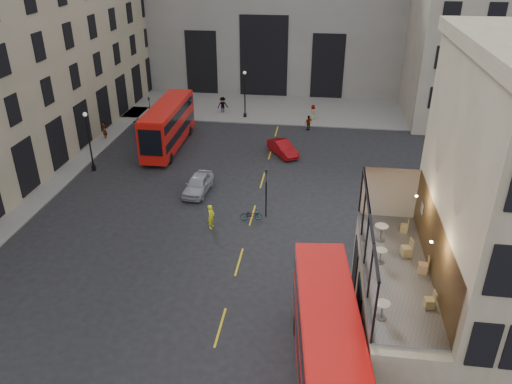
# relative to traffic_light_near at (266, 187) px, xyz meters

# --- Properties ---
(ground) EXTENTS (140.00, 140.00, 0.00)m
(ground) POSITION_rel_traffic_light_near_xyz_m (1.00, -12.00, -2.42)
(ground) COLOR black
(ground) RESTS_ON ground
(host_building_main) EXTENTS (7.26, 11.40, 15.10)m
(host_building_main) POSITION_rel_traffic_light_near_xyz_m (10.95, -12.00, 5.36)
(host_building_main) COLOR tan
(host_building_main) RESTS_ON ground
(host_frontage) EXTENTS (3.00, 11.00, 4.50)m
(host_frontage) POSITION_rel_traffic_light_near_xyz_m (7.50, -12.00, -0.17)
(host_frontage) COLOR tan
(host_frontage) RESTS_ON ground
(cafe_floor) EXTENTS (3.00, 10.00, 0.10)m
(cafe_floor) POSITION_rel_traffic_light_near_xyz_m (7.50, -12.00, 2.12)
(cafe_floor) COLOR slate
(cafe_floor) RESTS_ON host_frontage
(gateway) EXTENTS (35.00, 10.60, 18.00)m
(gateway) POSITION_rel_traffic_light_near_xyz_m (-4.00, 35.99, 6.96)
(gateway) COLOR gray
(gateway) RESTS_ON ground
(building_right) EXTENTS (16.60, 18.60, 20.00)m
(building_right) POSITION_rel_traffic_light_near_xyz_m (21.00, 27.97, 7.97)
(building_right) COLOR #ADA28B
(building_right) RESTS_ON ground
(pavement_far) EXTENTS (40.00, 12.00, 0.12)m
(pavement_far) POSITION_rel_traffic_light_near_xyz_m (-5.00, 26.00, -2.36)
(pavement_far) COLOR slate
(pavement_far) RESTS_ON ground
(pavement_left) EXTENTS (8.00, 48.00, 0.12)m
(pavement_left) POSITION_rel_traffic_light_near_xyz_m (-21.00, -0.00, -2.36)
(pavement_left) COLOR slate
(pavement_left) RESTS_ON ground
(traffic_light_near) EXTENTS (0.16, 0.20, 3.80)m
(traffic_light_near) POSITION_rel_traffic_light_near_xyz_m (0.00, 0.00, 0.00)
(traffic_light_near) COLOR black
(traffic_light_near) RESTS_ON ground
(traffic_light_far) EXTENTS (0.16, 0.20, 3.80)m
(traffic_light_far) POSITION_rel_traffic_light_near_xyz_m (-14.00, 16.00, 0.00)
(traffic_light_far) COLOR black
(traffic_light_far) RESTS_ON ground
(street_lamp_a) EXTENTS (0.36, 0.36, 5.33)m
(street_lamp_a) POSITION_rel_traffic_light_near_xyz_m (-16.00, 6.00, -0.03)
(street_lamp_a) COLOR black
(street_lamp_a) RESTS_ON ground
(street_lamp_b) EXTENTS (0.36, 0.36, 5.33)m
(street_lamp_b) POSITION_rel_traffic_light_near_xyz_m (-5.00, 22.00, -0.03)
(street_lamp_b) COLOR black
(street_lamp_b) RESTS_ON ground
(bus_near) EXTENTS (3.66, 11.19, 4.38)m
(bus_near) POSITION_rel_traffic_light_near_xyz_m (4.50, -15.29, 0.04)
(bus_near) COLOR red
(bus_near) RESTS_ON ground
(bus_far) EXTENTS (2.64, 10.87, 4.32)m
(bus_far) POSITION_rel_traffic_light_near_xyz_m (-10.92, 12.20, 0.00)
(bus_far) COLOR red
(bus_far) RESTS_ON ground
(car_a) EXTENTS (1.97, 4.34, 1.44)m
(car_a) POSITION_rel_traffic_light_near_xyz_m (-5.86, 3.14, -1.70)
(car_a) COLOR #A0A1A8
(car_a) RESTS_ON ground
(car_b) EXTENTS (3.37, 4.13, 1.32)m
(car_b) POSITION_rel_traffic_light_near_xyz_m (0.18, 11.81, -1.76)
(car_b) COLOR #93090D
(car_b) RESTS_ON ground
(car_c) EXTENTS (2.18, 4.70, 1.33)m
(car_c) POSITION_rel_traffic_light_near_xyz_m (-14.79, 17.73, -1.76)
(car_c) COLOR black
(car_c) RESTS_ON ground
(bicycle) EXTENTS (1.63, 0.78, 0.82)m
(bicycle) POSITION_rel_traffic_light_near_xyz_m (-0.99, -0.65, -2.01)
(bicycle) COLOR gray
(bicycle) RESTS_ON ground
(cyclist) EXTENTS (0.55, 0.72, 1.79)m
(cyclist) POSITION_rel_traffic_light_near_xyz_m (-3.63, -2.09, -1.53)
(cyclist) COLOR #FCFF1A
(cyclist) RESTS_ON ground
(pedestrian_a) EXTENTS (0.88, 0.75, 1.58)m
(pedestrian_a) POSITION_rel_traffic_light_near_xyz_m (-11.94, 21.98, -1.64)
(pedestrian_a) COLOR gray
(pedestrian_a) RESTS_ON ground
(pedestrian_b) EXTENTS (1.44, 1.13, 1.95)m
(pedestrian_b) POSITION_rel_traffic_light_near_xyz_m (-7.79, 23.20, -1.45)
(pedestrian_b) COLOR gray
(pedestrian_b) RESTS_ON ground
(pedestrian_c) EXTENTS (0.97, 0.91, 1.61)m
(pedestrian_c) POSITION_rel_traffic_light_near_xyz_m (2.31, 18.89, -1.62)
(pedestrian_c) COLOR gray
(pedestrian_c) RESTS_ON ground
(pedestrian_d) EXTENTS (0.85, 0.99, 1.71)m
(pedestrian_d) POSITION_rel_traffic_light_near_xyz_m (2.64, 22.38, -1.57)
(pedestrian_d) COLOR gray
(pedestrian_d) RESTS_ON ground
(pedestrian_e) EXTENTS (0.61, 0.79, 1.91)m
(pedestrian_e) POSITION_rel_traffic_light_near_xyz_m (-18.00, 13.31, -1.47)
(pedestrian_e) COLOR gray
(pedestrian_e) RESTS_ON ground
(cafe_table_near) EXTENTS (0.60, 0.60, 0.75)m
(cafe_table_near) POSITION_rel_traffic_light_near_xyz_m (6.51, -15.50, 2.67)
(cafe_table_near) COLOR silver
(cafe_table_near) RESTS_ON cafe_floor
(cafe_table_mid) EXTENTS (0.56, 0.56, 0.70)m
(cafe_table_mid) POSITION_rel_traffic_light_near_xyz_m (6.78, -11.55, 2.64)
(cafe_table_mid) COLOR silver
(cafe_table_mid) RESTS_ON cafe_floor
(cafe_table_far) EXTENTS (0.67, 0.67, 0.84)m
(cafe_table_far) POSITION_rel_traffic_light_near_xyz_m (6.96, -9.55, 2.73)
(cafe_table_far) COLOR silver
(cafe_table_far) RESTS_ON cafe_floor
(cafe_chair_a) EXTENTS (0.43, 0.43, 0.79)m
(cafe_chair_a) POSITION_rel_traffic_light_near_xyz_m (8.54, -14.56, 2.42)
(cafe_chair_a) COLOR tan
(cafe_chair_a) RESTS_ON cafe_floor
(cafe_chair_b) EXTENTS (0.48, 0.48, 0.85)m
(cafe_chair_b) POSITION_rel_traffic_light_near_xyz_m (8.66, -12.10, 2.43)
(cafe_chair_b) COLOR #D9AD7D
(cafe_chair_b) RESTS_ON cafe_floor
(cafe_chair_c) EXTENTS (0.53, 0.53, 0.90)m
(cafe_chair_c) POSITION_rel_traffic_light_near_xyz_m (8.09, -10.80, 2.45)
(cafe_chair_c) COLOR tan
(cafe_chair_c) RESTS_ON cafe_floor
(cafe_chair_d) EXTENTS (0.45, 0.45, 0.78)m
(cafe_chair_d) POSITION_rel_traffic_light_near_xyz_m (8.26, -8.57, 2.41)
(cafe_chair_d) COLOR tan
(cafe_chair_d) RESTS_ON cafe_floor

